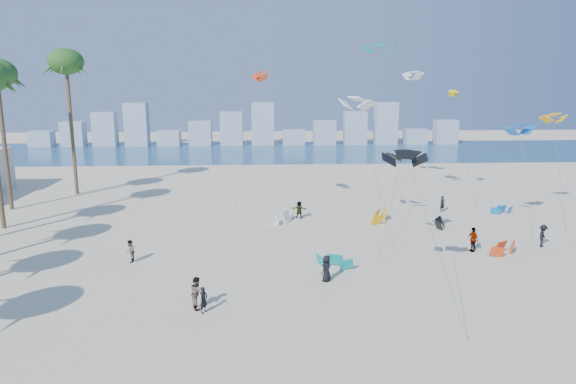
{
  "coord_description": "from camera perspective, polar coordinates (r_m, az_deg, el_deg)",
  "views": [
    {
      "loc": [
        0.95,
        -23.19,
        12.97
      ],
      "look_at": [
        3.0,
        16.0,
        4.5
      ],
      "focal_mm": 32.76,
      "sensor_mm": 36.0,
      "label": 1
    }
  ],
  "objects": [
    {
      "name": "grounded_kites",
      "position": [
        46.23,
        11.34,
        -3.78
      ],
      "size": [
        23.84,
        15.72,
        1.02
      ],
      "color": "#0B8A87",
      "rests_on": "ground"
    },
    {
      "name": "distant_skyline",
      "position": [
        105.67,
        -4.17,
        6.78
      ],
      "size": [
        85.0,
        3.0,
        8.4
      ],
      "color": "#9EADBF",
      "rests_on": "ground"
    },
    {
      "name": "flying_kites",
      "position": [
        48.71,
        14.0,
        10.21
      ],
      "size": [
        31.45,
        36.44,
        17.28
      ],
      "color": "black",
      "rests_on": "ground"
    },
    {
      "name": "kitesurfers_far",
      "position": [
        42.83,
        9.89,
        -4.41
      ],
      "size": [
        32.52,
        18.48,
        1.92
      ],
      "color": "black",
      "rests_on": "ground"
    },
    {
      "name": "kitesurfer_mid",
      "position": [
        31.13,
        -9.86,
        -10.72
      ],
      "size": [
        0.99,
        1.12,
        1.91
      ],
      "primitive_type": "imported",
      "rotation": [
        0.0,
        0.0,
        1.91
      ],
      "color": "gray",
      "rests_on": "ground"
    },
    {
      "name": "kitesurfer_near",
      "position": [
        30.61,
        -9.14,
        -11.48
      ],
      "size": [
        0.6,
        0.67,
        1.53
      ],
      "primitive_type": "imported",
      "rotation": [
        0.0,
        0.0,
        1.02
      ],
      "color": "black",
      "rests_on": "ground"
    },
    {
      "name": "ground",
      "position": [
        26.58,
        -4.88,
        -17.07
      ],
      "size": [
        220.0,
        220.0,
        0.0
      ],
      "primitive_type": "plane",
      "color": "beige",
      "rests_on": "ground"
    },
    {
      "name": "ocean",
      "position": [
        96.07,
        -3.54,
        4.4
      ],
      "size": [
        220.0,
        220.0,
        0.0
      ],
      "primitive_type": "plane",
      "color": "navy",
      "rests_on": "ground"
    }
  ]
}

